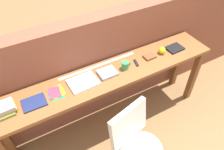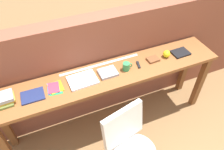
% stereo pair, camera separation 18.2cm
% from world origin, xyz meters
% --- Properties ---
extents(ground_plane, '(40.00, 40.00, 0.00)m').
position_xyz_m(ground_plane, '(0.00, 0.00, 0.00)').
color(ground_plane, olive).
extents(brick_wall_back, '(6.00, 0.20, 1.37)m').
position_xyz_m(brick_wall_back, '(0.00, 0.64, 0.69)').
color(brick_wall_back, brown).
rests_on(brick_wall_back, ground).
extents(sideboard, '(2.50, 0.44, 0.88)m').
position_xyz_m(sideboard, '(0.00, 0.30, 0.74)').
color(sideboard, brown).
rests_on(sideboard, ground).
extents(chair_white_moulded, '(0.53, 0.54, 0.89)m').
position_xyz_m(chair_white_moulded, '(-0.06, -0.34, 0.53)').
color(chair_white_moulded, silver).
rests_on(chair_white_moulded, ground).
extents(book_stack_leftmost, '(0.21, 0.17, 0.08)m').
position_xyz_m(book_stack_leftmost, '(-1.05, 0.31, 0.92)').
color(book_stack_leftmost, olive).
rests_on(book_stack_leftmost, sideboard).
extents(magazine_cycling, '(0.22, 0.17, 0.02)m').
position_xyz_m(magazine_cycling, '(-0.79, 0.29, 0.89)').
color(magazine_cycling, navy).
rests_on(magazine_cycling, sideboard).
extents(pamphlet_pile_colourful, '(0.16, 0.19, 0.01)m').
position_xyz_m(pamphlet_pile_colourful, '(-0.58, 0.31, 0.89)').
color(pamphlet_pile_colourful, green).
rests_on(pamphlet_pile_colourful, sideboard).
extents(book_open_centre, '(0.29, 0.23, 0.02)m').
position_xyz_m(book_open_centre, '(-0.30, 0.31, 0.89)').
color(book_open_centre, white).
rests_on(book_open_centre, sideboard).
extents(book_grey_hardcover, '(0.19, 0.16, 0.03)m').
position_xyz_m(book_grey_hardcover, '(-0.02, 0.31, 0.90)').
color(book_grey_hardcover, '#9E9EA3').
rests_on(book_grey_hardcover, sideboard).
extents(mug, '(0.11, 0.08, 0.09)m').
position_xyz_m(mug, '(0.18, 0.29, 0.92)').
color(mug, '#338C4C').
rests_on(mug, sideboard).
extents(multitool_folded, '(0.05, 0.11, 0.02)m').
position_xyz_m(multitool_folded, '(0.33, 0.30, 0.89)').
color(multitool_folded, black).
rests_on(multitool_folded, sideboard).
extents(leather_journal_brown, '(0.13, 0.11, 0.02)m').
position_xyz_m(leather_journal_brown, '(0.52, 0.31, 0.89)').
color(leather_journal_brown, brown).
rests_on(leather_journal_brown, sideboard).
extents(sports_ball_small, '(0.08, 0.08, 0.08)m').
position_xyz_m(sports_ball_small, '(0.69, 0.31, 0.92)').
color(sports_ball_small, yellow).
rests_on(sports_ball_small, sideboard).
extents(book_repair_rightmost, '(0.20, 0.16, 0.02)m').
position_xyz_m(book_repair_rightmost, '(0.88, 0.30, 0.89)').
color(book_repair_rightmost, black).
rests_on(book_repair_rightmost, sideboard).
extents(ruler_metal_back_edge, '(0.91, 0.03, 0.00)m').
position_xyz_m(ruler_metal_back_edge, '(-0.05, 0.47, 0.88)').
color(ruler_metal_back_edge, silver).
rests_on(ruler_metal_back_edge, sideboard).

